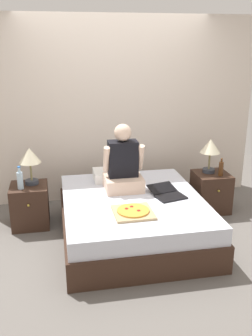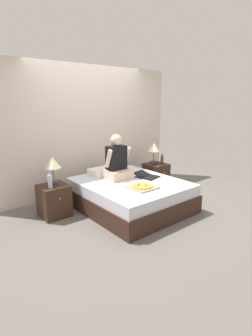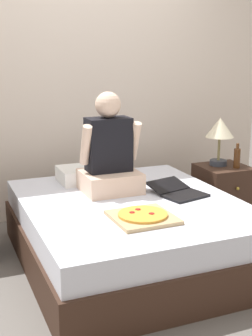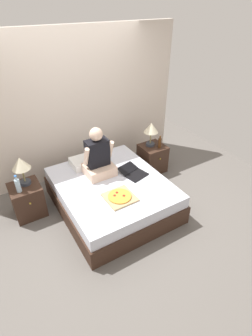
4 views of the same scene
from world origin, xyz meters
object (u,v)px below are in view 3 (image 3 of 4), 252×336
pizza_box (143,217)px  bed (131,231)px  lamp_on_right_nightstand (220,131)px  person_seated (109,155)px  laptop (179,192)px  nightstand_right (222,193)px  beer_bottle (237,158)px

pizza_box → bed: bearing=78.4°
bed → pizza_box: (-0.08, -0.40, 0.26)m
lamp_on_right_nightstand → person_seated: person_seated is taller
bed → laptop: (0.40, -0.01, 0.27)m
bed → laptop: size_ratio=3.86×
nightstand_right → pizza_box: size_ratio=1.28×
bed → pizza_box: 0.49m
beer_bottle → laptop: 0.95m
beer_bottle → bed: bearing=-161.1°
beer_bottle → pizza_box: (-1.32, -0.82, -0.11)m
lamp_on_right_nightstand → person_seated: 1.23m
bed → nightstand_right: size_ratio=3.57×
nightstand_right → pizza_box: 1.57m
nightstand_right → beer_bottle: bearing=-55.0°
nightstand_right → beer_bottle: 0.38m
laptop → bed: bearing=178.3°
pizza_box → laptop: bearing=38.6°
nightstand_right → person_seated: (-1.22, -0.23, 0.51)m
person_seated → beer_bottle: bearing=5.6°
bed → lamp_on_right_nightstand: bearing=26.8°
nightstand_right → pizza_box: (-1.25, -0.92, 0.24)m
person_seated → pizza_box: size_ratio=1.92×
person_seated → pizza_box: person_seated is taller
beer_bottle → person_seated: 1.31m
lamp_on_right_nightstand → person_seated: bearing=-166.9°
bed → person_seated: 0.61m
lamp_on_right_nightstand → beer_bottle: (0.10, -0.15, -0.23)m
bed → pizza_box: size_ratio=4.55×
nightstand_right → lamp_on_right_nightstand: bearing=120.9°
person_seated → pizza_box: (-0.02, -0.70, -0.27)m
beer_bottle → laptop: beer_bottle is taller
bed → nightstand_right: 1.28m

